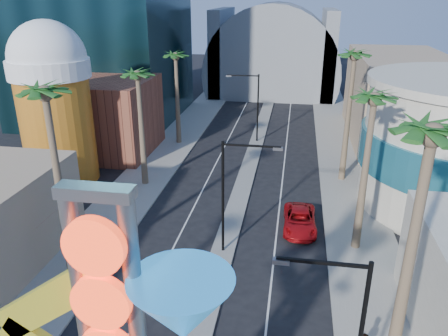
% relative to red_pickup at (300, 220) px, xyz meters
% --- Properties ---
extents(sidewalk_west, '(5.00, 100.00, 0.15)m').
position_rel_red_pickup_xyz_m(sidewalk_west, '(-14.64, 10.92, -0.64)').
color(sidewalk_west, gray).
rests_on(sidewalk_west, ground).
extents(sidewalk_east, '(5.00, 100.00, 0.15)m').
position_rel_red_pickup_xyz_m(sidewalk_east, '(4.36, 10.92, -0.64)').
color(sidewalk_east, gray).
rests_on(sidewalk_east, ground).
extents(median, '(1.60, 84.00, 0.15)m').
position_rel_red_pickup_xyz_m(median, '(-5.14, 13.92, -0.64)').
color(median, gray).
rests_on(median, ground).
extents(brick_filler_west, '(10.00, 10.00, 8.00)m').
position_rel_red_pickup_xyz_m(brick_filler_west, '(-21.14, 13.92, 3.28)').
color(brick_filler_west, brown).
rests_on(brick_filler_west, ground).
extents(filler_east, '(10.00, 20.00, 10.00)m').
position_rel_red_pickup_xyz_m(filler_east, '(10.86, 23.92, 4.28)').
color(filler_east, tan).
rests_on(filler_east, ground).
extents(beer_mug, '(7.00, 7.00, 14.50)m').
position_rel_red_pickup_xyz_m(beer_mug, '(-22.14, 5.92, 7.13)').
color(beer_mug, '#BC6119').
rests_on(beer_mug, ground).
extents(canopy, '(22.00, 16.00, 22.00)m').
position_rel_red_pickup_xyz_m(canopy, '(-5.14, 47.92, 3.59)').
color(canopy, slate).
rests_on(canopy, ground).
extents(streetlight_0, '(3.79, 0.25, 8.00)m').
position_rel_red_pickup_xyz_m(streetlight_0, '(-4.59, -4.08, 4.16)').
color(streetlight_0, black).
rests_on(streetlight_0, ground).
extents(streetlight_1, '(3.79, 0.25, 8.00)m').
position_rel_red_pickup_xyz_m(streetlight_1, '(-5.69, 19.92, 4.16)').
color(streetlight_1, black).
rests_on(streetlight_1, ground).
extents(streetlight_2, '(3.45, 0.25, 8.00)m').
position_rel_red_pickup_xyz_m(streetlight_2, '(1.59, -16.08, 4.12)').
color(streetlight_2, black).
rests_on(streetlight_2, ground).
extents(palm_1, '(2.40, 2.40, 12.70)m').
position_rel_red_pickup_xyz_m(palm_1, '(-14.14, -8.08, 10.11)').
color(palm_1, brown).
rests_on(palm_1, ground).
extents(palm_2, '(2.40, 2.40, 11.20)m').
position_rel_red_pickup_xyz_m(palm_2, '(-14.14, 5.92, 8.76)').
color(palm_2, brown).
rests_on(palm_2, ground).
extents(palm_3, '(2.40, 2.40, 11.20)m').
position_rel_red_pickup_xyz_m(palm_3, '(-14.14, 17.92, 8.76)').
color(palm_3, brown).
rests_on(palm_3, ground).
extents(palm_5, '(2.40, 2.40, 13.20)m').
position_rel_red_pickup_xyz_m(palm_5, '(3.86, -14.08, 10.55)').
color(palm_5, brown).
rests_on(palm_5, ground).
extents(palm_6, '(2.40, 2.40, 11.70)m').
position_rel_red_pickup_xyz_m(palm_6, '(3.86, -2.08, 9.21)').
color(palm_6, brown).
rests_on(palm_6, ground).
extents(palm_7, '(2.40, 2.40, 12.70)m').
position_rel_red_pickup_xyz_m(palm_7, '(3.86, 9.92, 10.11)').
color(palm_7, brown).
rests_on(palm_7, ground).
extents(red_pickup, '(2.52, 5.22, 1.43)m').
position_rel_red_pickup_xyz_m(red_pickup, '(0.00, 0.00, 0.00)').
color(red_pickup, '#B60E12').
rests_on(red_pickup, ground).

